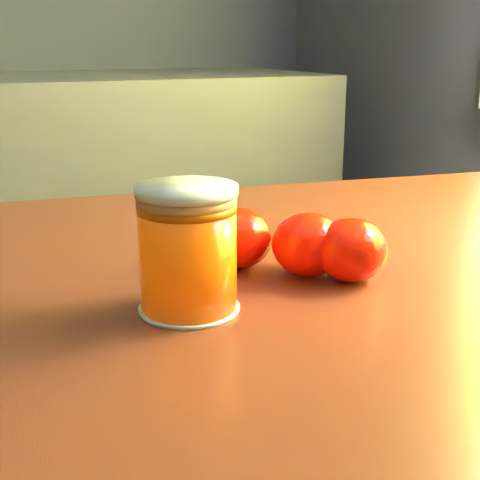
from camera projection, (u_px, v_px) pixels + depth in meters
name	position (u px, v px, depth m)	size (l,w,h in m)	color
table	(318.00, 349.00, 0.70)	(1.12, 0.85, 0.77)	maroon
juice_glass	(188.00, 250.00, 0.54)	(0.08, 0.08, 0.10)	#FF5505
orange_front	(238.00, 238.00, 0.65)	(0.07, 0.07, 0.06)	#FF1B05
orange_back	(308.00, 244.00, 0.63)	(0.07, 0.07, 0.06)	#FF1B05
orange_extra	(351.00, 250.00, 0.61)	(0.07, 0.07, 0.06)	#FF1B05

